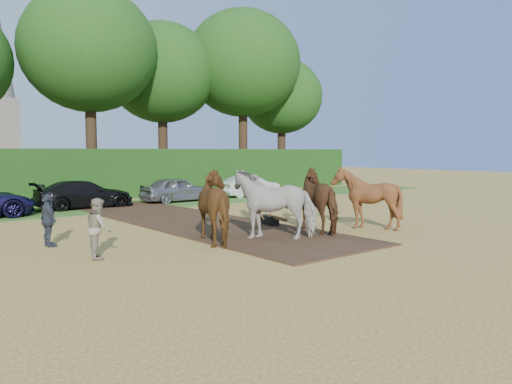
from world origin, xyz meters
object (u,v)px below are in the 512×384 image
object	(u,v)px
spectator_far	(48,220)
parked_cars	(72,196)
plough_team	(299,202)
spectator_near	(99,228)

from	to	relation	value
spectator_far	parked_cars	xyz separation A→B (m)	(3.72, 8.89, -0.10)
spectator_far	plough_team	world-z (taller)	plough_team
spectator_far	plough_team	size ratio (longest dim) A/B	0.20
spectator_far	parked_cars	world-z (taller)	spectator_far
plough_team	parked_cars	world-z (taller)	plough_team
spectator_far	parked_cars	size ratio (longest dim) A/B	0.06
spectator_near	parked_cars	xyz separation A→B (m)	(3.16, 11.37, -0.11)
plough_team	parked_cars	bearing A→B (deg)	106.71
plough_team	spectator_far	bearing A→B (deg)	156.79
spectator_far	plough_team	distance (m)	7.98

